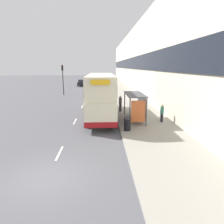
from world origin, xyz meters
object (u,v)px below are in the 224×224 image
at_px(litter_bin, 127,124).
at_px(pedestrian_at_shelter, 162,113).
at_px(pedestrian_1, 120,104).
at_px(car_0, 82,83).
at_px(bus_shelter, 137,102).
at_px(double_decker_bus_near, 101,95).
at_px(traffic_light_far_kerb, 63,75).

bearing_deg(litter_bin, pedestrian_at_shelter, 34.70).
bearing_deg(pedestrian_1, car_0, 103.14).
distance_m(car_0, litter_bin, 39.28).
xyz_separation_m(bus_shelter, pedestrian_1, (-1.16, 3.98, -0.83)).
relative_size(double_decker_bus_near, pedestrian_at_shelter, 6.60).
distance_m(bus_shelter, litter_bin, 3.30).
xyz_separation_m(pedestrian_at_shelter, pedestrian_1, (-3.39, 4.42, 0.08)).
distance_m(double_decker_bus_near, pedestrian_1, 3.11).
height_order(double_decker_bus_near, traffic_light_far_kerb, traffic_light_far_kerb).
xyz_separation_m(car_0, litter_bin, (7.36, -38.59, -0.19)).
distance_m(double_decker_bus_near, traffic_light_far_kerb, 17.98).
bearing_deg(pedestrian_at_shelter, pedestrian_1, 127.47).
bearing_deg(double_decker_bus_near, pedestrian_1, 41.54).
height_order(bus_shelter, car_0, bus_shelter).
distance_m(double_decker_bus_near, car_0, 34.11).
distance_m(pedestrian_1, litter_bin, 6.81).
bearing_deg(double_decker_bus_near, bus_shelter, -32.42).
bearing_deg(pedestrian_1, litter_bin, -90.49).
xyz_separation_m(bus_shelter, double_decker_bus_near, (-3.30, 2.09, 0.41)).
bearing_deg(bus_shelter, double_decker_bus_near, 147.58).
bearing_deg(car_0, pedestrian_1, 103.14).
height_order(bus_shelter, double_decker_bus_near, double_decker_bus_near).
bearing_deg(car_0, pedestrian_at_shelter, 106.62).
bearing_deg(pedestrian_at_shelter, traffic_light_far_kerb, 122.99).
distance_m(double_decker_bus_near, pedestrian_at_shelter, 6.21).
height_order(bus_shelter, traffic_light_far_kerb, traffic_light_far_kerb).
height_order(double_decker_bus_near, car_0, double_decker_bus_near).
bearing_deg(bus_shelter, pedestrian_1, 106.28).
bearing_deg(double_decker_bus_near, traffic_light_far_kerb, 112.54).
distance_m(car_0, pedestrian_at_shelter, 37.78).
relative_size(pedestrian_1, litter_bin, 1.69).
bearing_deg(litter_bin, pedestrian_1, 89.51).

